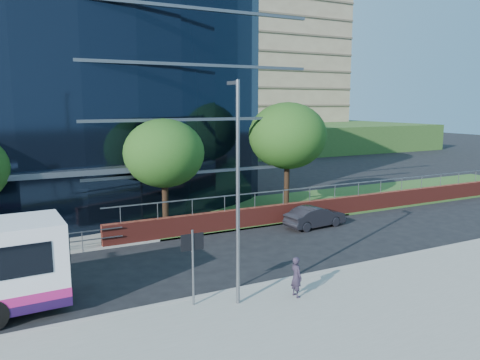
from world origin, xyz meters
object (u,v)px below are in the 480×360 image
street_sign (193,252)px  tree_dist_e (214,125)px  tree_far_d (287,136)px  parked_car (315,217)px  tree_far_c (164,153)px  pedestrian (296,277)px  tree_dist_f (305,124)px  streetlight_east (238,187)px

street_sign → tree_dist_e: tree_dist_e is taller
tree_far_d → parked_car: bearing=-100.3°
street_sign → tree_far_c: 11.14m
tree_far_c → tree_far_d: (9.00, 1.00, 0.65)m
tree_far_d → parked_car: tree_far_d is taller
tree_far_d → pedestrian: bearing=-121.5°
tree_far_c → tree_dist_e: (17.00, 31.00, 0.00)m
tree_dist_f → street_sign: bearing=-129.2°
tree_far_d → parked_car: (-0.79, -4.37, -4.55)m
street_sign → tree_far_d: 16.61m
tree_far_c → parked_car: tree_far_c is taller
tree_dist_f → streetlight_east: 55.74m
tree_dist_e → pedestrian: tree_dist_e is taller
tree_dist_e → pedestrian: 45.63m
streetlight_east → pedestrian: bearing=-12.5°
street_sign → tree_dist_e: (19.50, 41.59, 2.39)m
street_sign → tree_dist_f: tree_dist_f is taller
tree_far_c → streetlight_east: streetlight_east is taller
tree_dist_e → parked_car: bearing=-104.3°
streetlight_east → parked_car: 12.65m
street_sign → tree_dist_f: size_ratio=0.46×
streetlight_east → tree_dist_e: bearing=66.9°
tree_far_d → tree_dist_e: (8.00, 30.00, -0.65)m
tree_far_d → pedestrian: (-7.78, -12.67, -4.26)m
tree_far_d → tree_dist_e: 31.06m
tree_far_d → pedestrian: tree_far_d is taller
tree_far_c → pedestrian: tree_far_c is taller
pedestrian → street_sign: bearing=73.1°
tree_far_c → tree_dist_f: size_ratio=1.08×
tree_far_d → tree_dist_f: tree_far_d is taller
parked_car → tree_far_d: bearing=-15.5°
street_sign → tree_dist_f: 56.25m
street_sign → tree_far_c: size_ratio=0.43×
tree_far_d → tree_dist_e: tree_far_d is taller
tree_far_d → streetlight_east: streetlight_east is taller
tree_far_c → tree_dist_e: 35.36m
tree_far_c → tree_far_d: 9.08m
street_sign → tree_dist_e: size_ratio=0.43×
tree_dist_e → parked_car: size_ratio=1.68×
tree_far_d → streetlight_east: size_ratio=0.93×
streetlight_east → parked_car: size_ratio=2.06×
tree_far_c → tree_dist_f: bearing=45.0°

